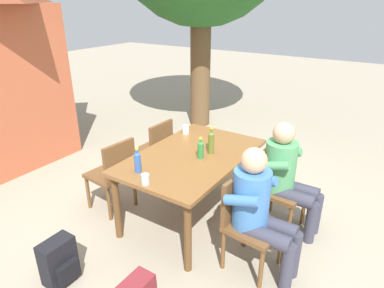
{
  "coord_description": "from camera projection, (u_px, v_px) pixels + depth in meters",
  "views": [
    {
      "loc": [
        -2.69,
        -1.75,
        2.28
      ],
      "look_at": [
        0.0,
        0.0,
        0.89
      ],
      "focal_mm": 31.45,
      "sensor_mm": 36.0,
      "label": 1
    }
  ],
  "objects": [
    {
      "name": "chair_far_right",
      "position": [
        155.0,
        149.0,
        4.34
      ],
      "size": [
        0.45,
        0.45,
        0.87
      ],
      "color": "brown",
      "rests_on": "ground_plane"
    },
    {
      "name": "backpack_by_far_side",
      "position": [
        59.0,
        262.0,
        2.89
      ],
      "size": [
        0.29,
        0.23,
        0.41
      ],
      "color": "black",
      "rests_on": "ground_plane"
    },
    {
      "name": "chair_near_right",
      "position": [
        275.0,
        184.0,
        3.54
      ],
      "size": [
        0.48,
        0.48,
        0.87
      ],
      "color": "brown",
      "rests_on": "ground_plane"
    },
    {
      "name": "chair_near_left",
      "position": [
        246.0,
        218.0,
        2.98
      ],
      "size": [
        0.48,
        0.48,
        0.87
      ],
      "color": "brown",
      "rests_on": "ground_plane"
    },
    {
      "name": "bottle_green",
      "position": [
        201.0,
        149.0,
        3.43
      ],
      "size": [
        0.06,
        0.06,
        0.23
      ],
      "color": "#287A38",
      "rests_on": "dining_table"
    },
    {
      "name": "bottle_blue",
      "position": [
        138.0,
        161.0,
        3.15
      ],
      "size": [
        0.06,
        0.06,
        0.25
      ],
      "color": "#2D56A3",
      "rests_on": "dining_table"
    },
    {
      "name": "person_in_plaid_shirt",
      "position": [
        259.0,
        206.0,
        2.85
      ],
      "size": [
        0.47,
        0.61,
        1.18
      ],
      "color": "#3D70B2",
      "rests_on": "ground_plane"
    },
    {
      "name": "chair_far_left",
      "position": [
        114.0,
        172.0,
        3.78
      ],
      "size": [
        0.48,
        0.48,
        0.87
      ],
      "color": "brown",
      "rests_on": "ground_plane"
    },
    {
      "name": "cup_white",
      "position": [
        186.0,
        129.0,
        4.08
      ],
      "size": [
        0.08,
        0.08,
        0.1
      ],
      "primitive_type": "cylinder",
      "color": "white",
      "rests_on": "dining_table"
    },
    {
      "name": "person_in_white_shirt",
      "position": [
        287.0,
        172.0,
        3.41
      ],
      "size": [
        0.47,
        0.61,
        1.18
      ],
      "color": "#4C935B",
      "rests_on": "ground_plane"
    },
    {
      "name": "bottle_olive",
      "position": [
        211.0,
        142.0,
        3.53
      ],
      "size": [
        0.06,
        0.06,
        0.3
      ],
      "color": "#566623",
      "rests_on": "dining_table"
    },
    {
      "name": "ground_plane",
      "position": [
        192.0,
        215.0,
        3.85
      ],
      "size": [
        24.0,
        24.0,
        0.0
      ],
      "primitive_type": "plane",
      "color": "gray"
    },
    {
      "name": "cup_steel",
      "position": [
        145.0,
        179.0,
        2.96
      ],
      "size": [
        0.08,
        0.08,
        0.1
      ],
      "primitive_type": "cylinder",
      "color": "#B2B7BC",
      "rests_on": "dining_table"
    },
    {
      "name": "dining_table",
      "position": [
        192.0,
        162.0,
        3.58
      ],
      "size": [
        1.61,
        1.02,
        0.77
      ],
      "color": "brown",
      "rests_on": "ground_plane"
    }
  ]
}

